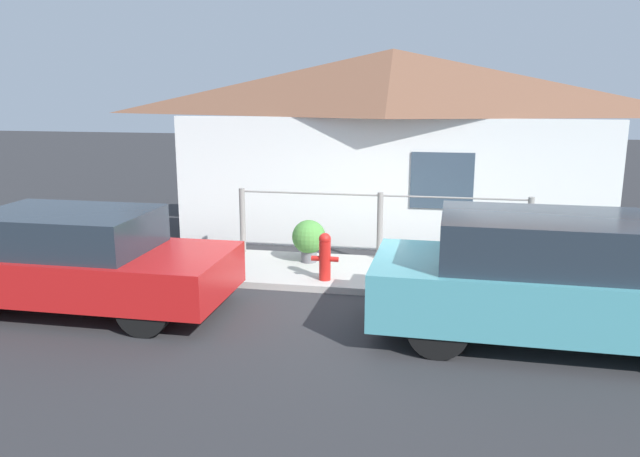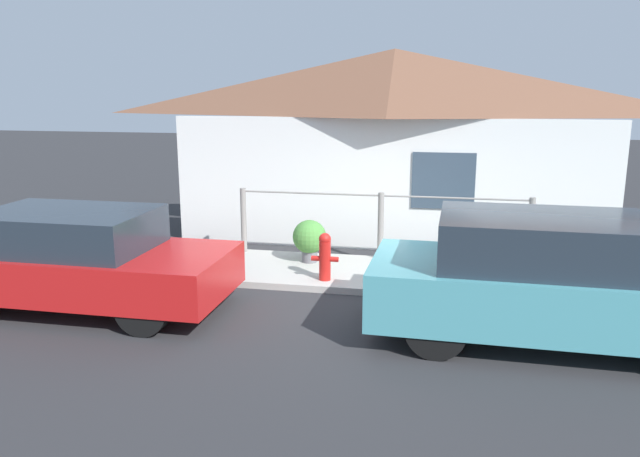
{
  "view_description": "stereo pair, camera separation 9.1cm",
  "coord_description": "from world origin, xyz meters",
  "px_view_note": "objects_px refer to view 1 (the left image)",
  "views": [
    {
      "loc": [
        0.91,
        -8.52,
        2.94
      ],
      "look_at": [
        -0.76,
        0.3,
        0.9
      ],
      "focal_mm": 35.0,
      "sensor_mm": 36.0,
      "label": 1
    },
    {
      "loc": [
        0.99,
        -8.5,
        2.94
      ],
      "look_at": [
        -0.76,
        0.3,
        0.9
      ],
      "focal_mm": 35.0,
      "sensor_mm": 36.0,
      "label": 2
    }
  ],
  "objects_px": {
    "car_right": "(552,280)",
    "potted_plant_near_hydrant": "(309,238)",
    "fire_hydrant": "(325,256)",
    "car_left": "(78,260)"
  },
  "relations": [
    {
      "from": "car_left",
      "to": "car_right",
      "type": "distance_m",
      "value": 6.06
    },
    {
      "from": "car_left",
      "to": "potted_plant_near_hydrant",
      "type": "height_order",
      "value": "car_left"
    },
    {
      "from": "car_right",
      "to": "potted_plant_near_hydrant",
      "type": "xyz_separation_m",
      "value": [
        -3.4,
        2.47,
        -0.25
      ]
    },
    {
      "from": "car_left",
      "to": "car_right",
      "type": "relative_size",
      "value": 0.95
    },
    {
      "from": "fire_hydrant",
      "to": "potted_plant_near_hydrant",
      "type": "relative_size",
      "value": 1.03
    },
    {
      "from": "car_right",
      "to": "potted_plant_near_hydrant",
      "type": "bearing_deg",
      "value": 145.46
    },
    {
      "from": "car_right",
      "to": "potted_plant_near_hydrant",
      "type": "height_order",
      "value": "car_right"
    },
    {
      "from": "car_right",
      "to": "fire_hydrant",
      "type": "relative_size",
      "value": 5.9
    },
    {
      "from": "car_right",
      "to": "fire_hydrant",
      "type": "height_order",
      "value": "car_right"
    },
    {
      "from": "potted_plant_near_hydrant",
      "to": "car_right",
      "type": "bearing_deg",
      "value": -35.95
    }
  ]
}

